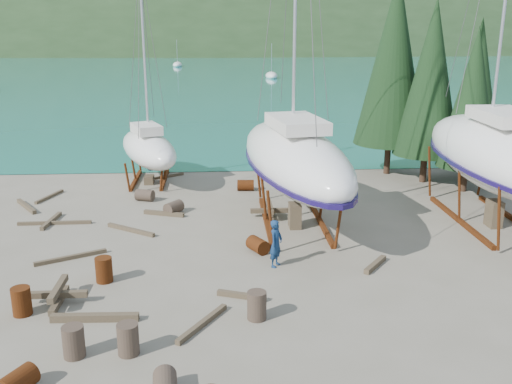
{
  "coord_description": "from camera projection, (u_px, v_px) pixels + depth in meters",
  "views": [
    {
      "loc": [
        1.11,
        -18.51,
        8.45
      ],
      "look_at": [
        2.47,
        3.0,
        2.18
      ],
      "focal_mm": 40.0,
      "sensor_mm": 36.0,
      "label": 1
    }
  ],
  "objects": [
    {
      "name": "ground",
      "position": [
        191.0,
        277.0,
        20.03
      ],
      "size": [
        600.0,
        600.0,
        0.0
      ],
      "primitive_type": "plane",
      "color": "#676151",
      "rests_on": "ground"
    },
    {
      "name": "bay_water",
      "position": [
        217.0,
        42.0,
        321.89
      ],
      "size": [
        700.0,
        700.0,
        0.0
      ],
      "primitive_type": "plane",
      "color": "#197D7D",
      "rests_on": "ground"
    },
    {
      "name": "far_hill",
      "position": [
        217.0,
        42.0,
        326.68
      ],
      "size": [
        800.0,
        360.0,
        110.0
      ],
      "primitive_type": "ellipsoid",
      "color": "#24381C",
      "rests_on": "ground"
    },
    {
      "name": "far_house_left",
      "position": [
        42.0,
        43.0,
        197.64
      ],
      "size": [
        6.6,
        5.6,
        5.6
      ],
      "color": "beige",
      "rests_on": "ground"
    },
    {
      "name": "far_house_center",
      "position": [
        159.0,
        43.0,
        200.07
      ],
      "size": [
        6.6,
        5.6,
        5.6
      ],
      "color": "beige",
      "rests_on": "ground"
    },
    {
      "name": "far_house_right",
      "position": [
        300.0,
        43.0,
        203.11
      ],
      "size": [
        6.6,
        5.6,
        5.6
      ],
      "color": "beige",
      "rests_on": "ground"
    },
    {
      "name": "cypress_near_right",
      "position": [
        431.0,
        78.0,
        30.67
      ],
      "size": [
        3.6,
        3.6,
        10.0
      ],
      "color": "black",
      "rests_on": "ground"
    },
    {
      "name": "cypress_mid_right",
      "position": [
        472.0,
        99.0,
        29.09
      ],
      "size": [
        3.06,
        3.06,
        8.5
      ],
      "color": "black",
      "rests_on": "ground"
    },
    {
      "name": "cypress_back_left",
      "position": [
        394.0,
        59.0,
        32.26
      ],
      "size": [
        4.14,
        4.14,
        11.5
      ],
      "color": "black",
      "rests_on": "ground"
    },
    {
      "name": "cypress_far_right",
      "position": [
        476.0,
        87.0,
        31.98
      ],
      "size": [
        3.24,
        3.24,
        9.0
      ],
      "color": "black",
      "rests_on": "ground"
    },
    {
      "name": "moored_boat_mid",
      "position": [
        271.0,
        76.0,
        97.19
      ],
      "size": [
        2.0,
        5.0,
        6.05
      ],
      "color": "white",
      "rests_on": "ground"
    },
    {
      "name": "moored_boat_far",
      "position": [
        178.0,
        65.0,
        124.85
      ],
      "size": [
        2.0,
        5.0,
        6.05
      ],
      "color": "white",
      "rests_on": "ground"
    },
    {
      "name": "large_sailboat_near",
      "position": [
        294.0,
        158.0,
        24.68
      ],
      "size": [
        5.25,
        12.21,
        18.61
      ],
      "rotation": [
        0.0,
        0.0,
        0.16
      ],
      "color": "white",
      "rests_on": "ground"
    },
    {
      "name": "large_sailboat_far",
      "position": [
        495.0,
        153.0,
        24.75
      ],
      "size": [
        3.91,
        12.44,
        19.53
      ],
      "rotation": [
        0.0,
        0.0,
        -0.03
      ],
      "color": "white",
      "rests_on": "ground"
    },
    {
      "name": "small_sailboat_shore",
      "position": [
        148.0,
        148.0,
        31.71
      ],
      "size": [
        4.87,
        7.71,
        11.79
      ],
      "rotation": [
        0.0,
        0.0,
        0.38
      ],
      "color": "white",
      "rests_on": "ground"
    },
    {
      "name": "worker",
      "position": [
        276.0,
        243.0,
        20.68
      ],
      "size": [
        0.7,
        0.77,
        1.77
      ],
      "primitive_type": "imported",
      "rotation": [
        0.0,
        0.0,
        1.03
      ],
      "color": "navy",
      "rests_on": "ground"
    },
    {
      "name": "drum_4",
      "position": [
        246.0,
        185.0,
        30.48
      ],
      "size": [
        0.92,
        0.64,
        0.58
      ],
      "primitive_type": "cylinder",
      "rotation": [
        1.57,
        0.0,
        1.5
      ],
      "color": "#622910",
      "rests_on": "ground"
    },
    {
      "name": "drum_5",
      "position": [
        128.0,
        339.0,
        15.19
      ],
      "size": [
        0.58,
        0.58,
        0.88
      ],
      "primitive_type": "cylinder",
      "color": "#2D2823",
      "rests_on": "ground"
    },
    {
      "name": "drum_6",
      "position": [
        258.0,
        245.0,
        22.12
      ],
      "size": [
        0.93,
        1.05,
        0.58
      ],
      "primitive_type": "cylinder",
      "rotation": [
        1.57,
        0.0,
        0.51
      ],
      "color": "#622910",
      "rests_on": "ground"
    },
    {
      "name": "drum_9",
      "position": [
        145.0,
        195.0,
        28.68
      ],
      "size": [
        1.02,
        0.83,
        0.58
      ],
      "primitive_type": "cylinder",
      "rotation": [
        1.57,
        0.0,
        1.24
      ],
      "color": "#2D2823",
      "rests_on": "ground"
    },
    {
      "name": "drum_10",
      "position": [
        22.0,
        301.0,
        17.28
      ],
      "size": [
        0.58,
        0.58,
        0.88
      ],
      "primitive_type": "cylinder",
      "color": "#622910",
      "rests_on": "ground"
    },
    {
      "name": "drum_11",
      "position": [
        174.0,
        207.0,
        26.73
      ],
      "size": [
        0.99,
        1.05,
        0.58
      ],
      "primitive_type": "cylinder",
      "rotation": [
        1.57,
        0.0,
        2.5
      ],
      "color": "#2D2823",
      "rests_on": "ground"
    },
    {
      "name": "drum_12",
      "position": [
        18.0,
        382.0,
        13.62
      ],
      "size": [
        0.93,
        1.05,
        0.58
      ],
      "primitive_type": "cylinder",
      "rotation": [
        1.57,
        0.0,
        2.64
      ],
      "color": "#622910",
      "rests_on": "ground"
    },
    {
      "name": "drum_14",
      "position": [
        104.0,
        270.0,
        19.53
      ],
      "size": [
        0.58,
        0.58,
        0.88
      ],
      "primitive_type": "cylinder",
      "color": "#622910",
      "rests_on": "ground"
    },
    {
      "name": "drum_16",
      "position": [
        74.0,
        342.0,
        15.07
      ],
      "size": [
        0.58,
        0.58,
        0.88
      ],
      "primitive_type": "cylinder",
      "color": "#2D2823",
      "rests_on": "ground"
    },
    {
      "name": "drum_17",
      "position": [
        257.0,
        305.0,
        17.02
      ],
      "size": [
        0.58,
        0.58,
        0.88
      ],
      "primitive_type": "cylinder",
      "color": "#2D2823",
      "rests_on": "ground"
    },
    {
      "name": "timber_0",
      "position": [
        50.0,
        197.0,
        29.2
      ],
      "size": [
        0.87,
        2.24,
        0.14
      ],
      "primitive_type": "cube",
      "rotation": [
        0.0,
        0.0,
        2.82
      ],
      "color": "brown",
      "rests_on": "ground"
    },
    {
      "name": "timber_1",
      "position": [
        375.0,
        265.0,
        20.8
      ],
      "size": [
        1.14,
        1.41,
        0.19
      ],
      "primitive_type": "cube",
      "rotation": [
        0.0,
        0.0,
        2.49
      ],
      "color": "brown",
      "rests_on": "ground"
    },
    {
      "name": "timber_2",
      "position": [
        26.0,
        206.0,
        27.56
      ],
      "size": [
        1.55,
        2.14,
        0.19
      ],
      "primitive_type": "cube",
      "rotation": [
        0.0,
        0.0,
        0.6
      ],
      "color": "brown",
      "rests_on": "ground"
    },
    {
      "name": "timber_4",
      "position": [
        51.0,
        221.0,
        25.51
      ],
      "size": [
        0.39,
        2.16,
        0.17
      ],
      "primitive_type": "cube",
      "rotation": [
        0.0,
        0.0,
        3.04
      ],
      "color": "brown",
      "rests_on": "ground"
    },
    {
      "name": "timber_5",
      "position": [
        202.0,
        324.0,
        16.7
      ],
      "size": [
        1.46,
        2.15,
        0.16
      ],
      "primitive_type": "cube",
      "rotation": [
        0.0,
        0.0,
        2.57
      ],
      "color": "brown",
      "rests_on": "ground"
    },
    {
      "name": "timber_7",
      "position": [
        242.0,
        296.0,
        18.42
      ],
      "size": [
        1.6,
        0.74,
        0.17
      ],
      "primitive_type": "cube",
      "rotation": [
        0.0,
        0.0,
        1.21
      ],
      "color": "brown",
      "rests_on": "ground"
    },
    {
      "name": "timber_8",
      "position": [
        164.0,
        213.0,
        26.49
      ],
      "size": [
        1.93,
        0.84,
        0.19
      ],
      "primitive_type": "cube",
      "rotation": [
        0.0,
        0.0,
        1.23
      ],
      "color": "brown",
      "rests_on": "ground"
    },
    {
      "name": "timber_9",
      "position": [
        167.0,
        176.0,
        33.12
      ],
      "size": [
        1.93,
        1.33,
        0.15
      ],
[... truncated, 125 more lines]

